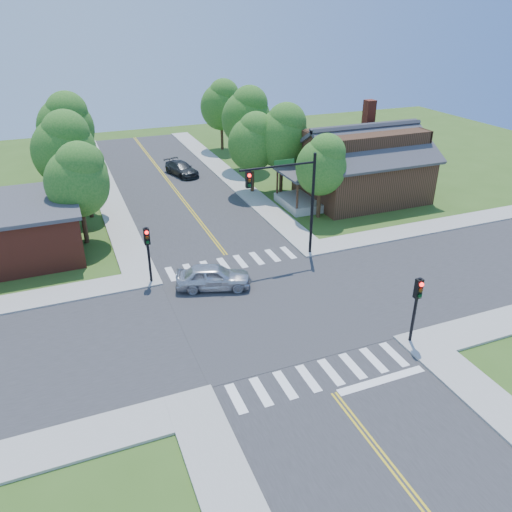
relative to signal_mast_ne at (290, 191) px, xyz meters
name	(u,v)px	position (x,y,z in m)	size (l,w,h in m)	color
ground	(268,310)	(-3.91, -5.59, -4.85)	(100.00, 100.00, 0.00)	#36581B
road_ns	(268,309)	(-3.91, -5.59, -4.83)	(10.00, 90.00, 0.04)	#2D2D30
road_ew	(268,309)	(-3.91, -5.59, -4.83)	(90.00, 10.00, 0.04)	#2D2D30
intersection_patch	(268,310)	(-3.91, -5.59, -4.85)	(10.20, 10.20, 0.06)	#2D2D30
sidewalk_ne	(356,190)	(11.90, 10.23, -4.78)	(40.00, 40.00, 0.14)	#9E9B93
crosswalk_north	(232,263)	(-3.91, 0.61, -4.80)	(8.85, 2.00, 0.01)	white
crosswalk_south	(320,375)	(-3.91, -11.79, -4.80)	(8.85, 2.00, 0.01)	white
centerline	(268,309)	(-3.91, -5.59, -4.80)	(0.30, 90.00, 0.01)	gold
stop_bar	(381,381)	(-1.41, -13.19, -4.85)	(4.60, 0.45, 0.09)	white
signal_mast_ne	(290,191)	(0.00, 0.00, 0.00)	(5.30, 0.42, 7.20)	black
signal_pole_se	(417,299)	(1.69, -11.21, -2.19)	(0.34, 0.42, 3.80)	black
signal_pole_nw	(148,245)	(-9.51, -0.01, -2.19)	(0.34, 0.42, 3.80)	black
house_ne	(362,162)	(11.19, 8.65, -1.52)	(13.05, 8.80, 7.11)	black
building_nw	(1,231)	(-18.11, 7.61, -2.97)	(10.40, 8.40, 3.73)	maroon
tree_e_a	(322,164)	(5.54, 5.74, -0.32)	(4.07, 3.87, 6.92)	#382314
tree_e_b	(283,135)	(5.27, 12.58, 0.52)	(4.82, 4.58, 8.20)	#382314
tree_e_c	(247,115)	(4.89, 20.58, 0.81)	(5.08, 4.83, 8.64)	#382314
tree_e_d	(222,104)	(5.12, 29.42, 0.55)	(4.85, 4.61, 8.25)	#382314
tree_w_a	(78,178)	(-12.64, 7.75, 0.08)	(4.42, 4.20, 7.52)	#382314
tree_w_b	(65,147)	(-13.06, 14.20, 0.76)	(5.04, 4.79, 8.57)	#382314
tree_w_c	(66,124)	(-12.48, 22.37, 0.92)	(5.18, 4.92, 8.80)	#382314
tree_w_d	(64,125)	(-12.47, 31.71, -1.01)	(3.45, 3.28, 5.86)	#382314
tree_house	(253,141)	(2.73, 13.44, 0.03)	(4.38, 4.16, 7.45)	#382314
tree_bldg	(86,170)	(-11.83, 12.79, -0.87)	(3.58, 3.40, 6.09)	#382314
car_silver	(213,277)	(-6.08, -2.09, -4.07)	(4.92, 3.19, 1.56)	silver
car_dgrey	(182,169)	(-2.15, 21.08, -4.18)	(3.09, 4.96, 1.34)	#282B2D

